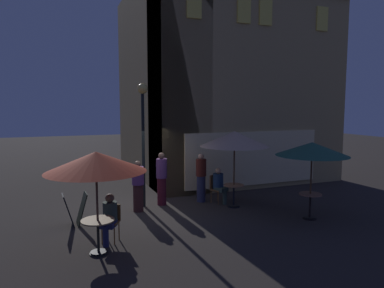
# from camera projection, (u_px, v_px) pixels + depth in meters

# --- Properties ---
(ground_plane) EXTENTS (60.00, 60.00, 0.00)m
(ground_plane) POSITION_uv_depth(u_px,v_px,m) (141.00, 209.00, 11.26)
(ground_plane) COLOR #2B2623
(cafe_building) EXTENTS (8.27, 8.53, 8.78)m
(cafe_building) POSITION_uv_depth(u_px,v_px,m) (200.00, 81.00, 15.39)
(cafe_building) COLOR tan
(cafe_building) RESTS_ON ground
(street_lamp_near_corner) EXTENTS (0.33, 0.33, 4.01)m
(street_lamp_near_corner) POSITION_uv_depth(u_px,v_px,m) (143.00, 120.00, 11.26)
(street_lamp_near_corner) COLOR black
(street_lamp_near_corner) RESTS_ON ground
(menu_sandwich_board) EXTENTS (0.67, 0.58, 0.88)m
(menu_sandwich_board) POSITION_uv_depth(u_px,v_px,m) (75.00, 209.00, 9.66)
(menu_sandwich_board) COLOR black
(menu_sandwich_board) RESTS_ON ground
(cafe_table_0) EXTENTS (0.67, 0.67, 0.74)m
(cafe_table_0) POSITION_uv_depth(u_px,v_px,m) (234.00, 191.00, 11.44)
(cafe_table_0) COLOR black
(cafe_table_0) RESTS_ON ground
(cafe_table_1) EXTENTS (0.74, 0.74, 0.79)m
(cafe_table_1) POSITION_uv_depth(u_px,v_px,m) (98.00, 229.00, 7.77)
(cafe_table_1) COLOR black
(cafe_table_1) RESTS_ON ground
(cafe_table_2) EXTENTS (0.65, 0.65, 0.75)m
(cafe_table_2) POSITION_uv_depth(u_px,v_px,m) (310.00, 202.00, 10.23)
(cafe_table_2) COLOR black
(cafe_table_2) RESTS_ON ground
(patio_umbrella_0) EXTENTS (2.23, 2.23, 2.49)m
(patio_umbrella_0) POSITION_uv_depth(u_px,v_px,m) (234.00, 139.00, 11.25)
(patio_umbrella_0) COLOR black
(patio_umbrella_0) RESTS_ON ground
(patio_umbrella_1) EXTENTS (2.19, 2.19, 2.31)m
(patio_umbrella_1) POSITION_uv_depth(u_px,v_px,m) (96.00, 162.00, 7.61)
(patio_umbrella_1) COLOR black
(patio_umbrella_1) RESTS_ON ground
(patio_umbrella_2) EXTENTS (2.07, 2.07, 2.26)m
(patio_umbrella_2) POSITION_uv_depth(u_px,v_px,m) (312.00, 149.00, 10.06)
(patio_umbrella_2) COLOR black
(patio_umbrella_2) RESTS_ON ground
(cafe_chair_0) EXTENTS (0.54, 0.54, 0.95)m
(cafe_chair_0) POSITION_uv_depth(u_px,v_px,m) (216.00, 186.00, 11.99)
(cafe_chair_0) COLOR brown
(cafe_chair_0) RESTS_ON ground
(cafe_chair_1) EXTENTS (0.53, 0.53, 0.89)m
(cafe_chair_1) POSITION_uv_depth(u_px,v_px,m) (112.00, 219.00, 8.56)
(cafe_chair_1) COLOR brown
(cafe_chair_1) RESTS_ON ground
(patron_seated_0) EXTENTS (0.46, 0.54, 1.20)m
(patron_seated_0) POSITION_uv_depth(u_px,v_px,m) (219.00, 183.00, 11.87)
(patron_seated_0) COLOR #2F4037
(patron_seated_0) RESTS_ON ground
(patron_seated_1) EXTENTS (0.48, 0.53, 1.20)m
(patron_seated_1) POSITION_uv_depth(u_px,v_px,m) (109.00, 215.00, 8.41)
(patron_seated_1) COLOR navy
(patron_seated_1) RESTS_ON ground
(patron_standing_2) EXTENTS (0.37, 0.37, 1.60)m
(patron_standing_2) POSITION_uv_depth(u_px,v_px,m) (138.00, 186.00, 10.92)
(patron_standing_2) COLOR #422120
(patron_standing_2) RESTS_ON ground
(patron_standing_3) EXTENTS (0.36, 0.36, 1.76)m
(patron_standing_3) POSITION_uv_depth(u_px,v_px,m) (162.00, 179.00, 11.64)
(patron_standing_3) COLOR #4E1421
(patron_standing_3) RESTS_ON ground
(patron_standing_4) EXTENTS (0.35, 0.35, 1.68)m
(patron_standing_4) POSITION_uv_depth(u_px,v_px,m) (201.00, 178.00, 12.04)
(patron_standing_4) COLOR #2A2D48
(patron_standing_4) RESTS_ON ground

